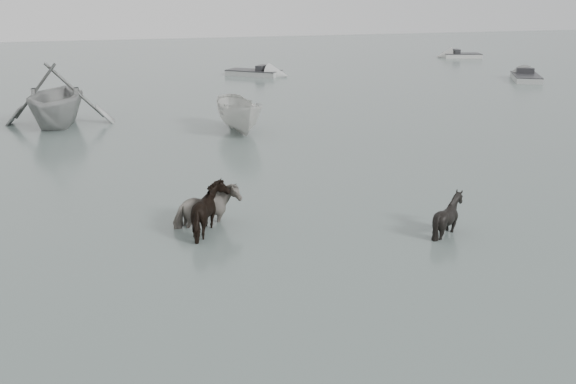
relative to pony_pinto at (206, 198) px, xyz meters
The scene contains 9 objects.
ground 4.08m from the pony_pinto, 51.94° to the right, with size 140.00×140.00×0.00m, color #4D5C58.
pony_pinto is the anchor object (origin of this frame).
pony_dark 0.58m from the pony_pinto, 86.57° to the right, with size 1.41×1.21×1.42m, color black.
pony_black 6.07m from the pony_pinto, 22.90° to the right, with size 1.04×1.17×1.29m, color black.
rowboat_trail 15.09m from the pony_pinto, 105.07° to the left, with size 4.81×5.57×2.94m, color #969996.
boat_small 11.38m from the pony_pinto, 72.27° to the left, with size 1.57×4.17×1.61m, color beige.
skiff_port 32.91m from the pony_pinto, 39.31° to the left, with size 5.37×1.60×0.75m, color #A0A2A0, non-canonical shape.
skiff_mid 30.10m from the pony_pinto, 73.02° to the left, with size 5.27×1.60×0.75m, color #A0A3A0, non-canonical shape.
skiff_star 46.03m from the pony_pinto, 49.96° to the left, with size 4.45×1.60×0.75m, color #B5B5B0, non-canonical shape.
Camera 1 is at (-5.17, -12.21, 5.77)m, focal length 40.00 mm.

